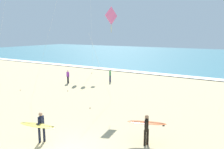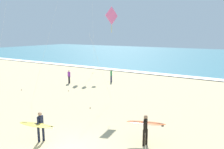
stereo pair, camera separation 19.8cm
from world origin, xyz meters
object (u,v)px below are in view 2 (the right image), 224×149
object	(u,v)px
kite_diamond_rose_mid	(111,18)
bystander_green_top	(111,75)
surfer_lead	(39,125)
bystander_purple_top	(69,77)
surfer_trailing	(146,126)

from	to	relation	value
kite_diamond_rose_mid	bystander_green_top	bearing A→B (deg)	122.06
surfer_lead	bystander_purple_top	world-z (taller)	surfer_lead
surfer_lead	kite_diamond_rose_mid	world-z (taller)	kite_diamond_rose_mid
surfer_lead	bystander_green_top	xyz separation A→B (m)	(-4.95, 15.28, -0.23)
surfer_trailing	bystander_purple_top	world-z (taller)	surfer_trailing
bystander_purple_top	surfer_trailing	bearing A→B (deg)	-33.41
surfer_lead	kite_diamond_rose_mid	bearing A→B (deg)	94.30
bystander_purple_top	bystander_green_top	distance (m)	5.07
kite_diamond_rose_mid	bystander_purple_top	bearing A→B (deg)	156.05
surfer_lead	bystander_green_top	world-z (taller)	surfer_lead
surfer_lead	surfer_trailing	distance (m)	5.75
surfer_trailing	bystander_green_top	bearing A→B (deg)	128.71
bystander_purple_top	bystander_green_top	size ratio (longest dim) A/B	1.00
bystander_purple_top	bystander_green_top	xyz separation A→B (m)	(3.90, 3.25, 0.00)
surfer_lead	surfer_trailing	world-z (taller)	same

